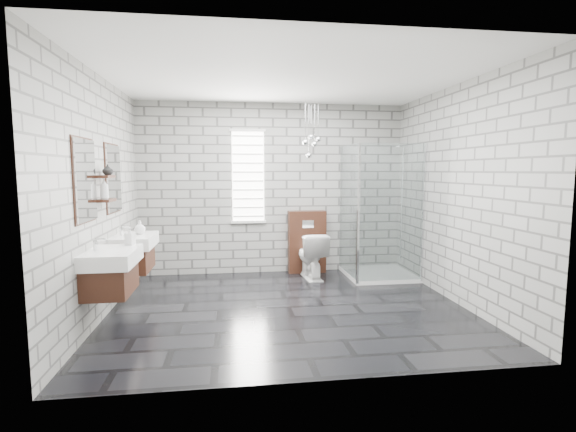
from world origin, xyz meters
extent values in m
cube|color=black|center=(0.00, 0.00, -0.01)|extent=(4.20, 3.60, 0.02)
cube|color=white|center=(0.00, 0.00, 2.71)|extent=(4.20, 3.60, 0.02)
cube|color=gray|center=(0.00, 1.81, 1.35)|extent=(4.20, 0.02, 2.70)
cube|color=gray|center=(0.00, -1.81, 1.35)|extent=(4.20, 0.02, 2.70)
cube|color=gray|center=(-2.11, 0.00, 1.35)|extent=(0.02, 3.60, 2.70)
cube|color=gray|center=(2.11, 0.00, 1.35)|extent=(0.02, 3.60, 2.70)
cube|color=#3A1D12|center=(-1.89, -0.52, 0.55)|extent=(0.42, 0.62, 0.30)
cube|color=silver|center=(-1.69, -0.52, 0.58)|extent=(0.02, 0.35, 0.01)
cube|color=white|center=(-1.87, -0.52, 0.77)|extent=(0.47, 0.70, 0.15)
cylinder|color=silver|center=(-2.02, -0.52, 0.91)|extent=(0.04, 0.04, 0.12)
cylinder|color=silver|center=(-1.97, -0.52, 0.96)|extent=(0.10, 0.02, 0.02)
cube|color=white|center=(-2.08, -0.52, 1.55)|extent=(0.03, 0.55, 0.80)
cube|color=#3A1D12|center=(-2.09, -0.52, 1.55)|extent=(0.01, 0.59, 0.84)
cube|color=#3A1D12|center=(-1.89, 0.47, 0.55)|extent=(0.42, 0.62, 0.30)
cube|color=silver|center=(-1.69, 0.47, 0.58)|extent=(0.02, 0.35, 0.01)
cube|color=white|center=(-1.87, 0.47, 0.77)|extent=(0.47, 0.70, 0.15)
cylinder|color=silver|center=(-2.02, 0.47, 0.91)|extent=(0.04, 0.04, 0.12)
cylinder|color=silver|center=(-1.97, 0.47, 0.96)|extent=(0.10, 0.02, 0.02)
cube|color=white|center=(-2.08, 0.47, 1.55)|extent=(0.03, 0.55, 0.80)
cube|color=#3A1D12|center=(-2.09, 0.47, 1.55)|extent=(0.01, 0.59, 0.84)
cube|color=#3A1D12|center=(-2.03, -0.05, 1.32)|extent=(0.14, 0.30, 0.03)
cube|color=#3A1D12|center=(-2.03, -0.05, 1.58)|extent=(0.14, 0.30, 0.03)
cube|color=white|center=(-0.40, 1.79, 1.55)|extent=(0.50, 0.02, 1.40)
cube|color=silver|center=(-0.40, 1.77, 2.27)|extent=(0.56, 0.04, 0.04)
cube|color=silver|center=(-0.40, 1.77, 0.83)|extent=(0.56, 0.04, 0.04)
cube|color=silver|center=(-0.40, 1.77, 0.92)|extent=(0.48, 0.01, 0.02)
cube|color=silver|center=(-0.40, 1.77, 1.06)|extent=(0.48, 0.01, 0.02)
cube|color=silver|center=(-0.40, 1.77, 1.20)|extent=(0.48, 0.01, 0.02)
cube|color=silver|center=(-0.40, 1.77, 1.34)|extent=(0.48, 0.01, 0.02)
cube|color=silver|center=(-0.40, 1.77, 1.48)|extent=(0.48, 0.01, 0.02)
cube|color=silver|center=(-0.40, 1.77, 1.62)|extent=(0.48, 0.01, 0.02)
cube|color=silver|center=(-0.40, 1.77, 1.76)|extent=(0.48, 0.01, 0.02)
cube|color=silver|center=(-0.40, 1.77, 1.90)|extent=(0.48, 0.01, 0.02)
cube|color=silver|center=(-0.40, 1.77, 2.04)|extent=(0.48, 0.01, 0.03)
cube|color=silver|center=(-0.40, 1.77, 2.18)|extent=(0.48, 0.01, 0.03)
cube|color=#3A1D12|center=(0.53, 1.70, 0.50)|extent=(0.60, 0.20, 1.00)
cube|color=silver|center=(0.53, 1.60, 0.80)|extent=(0.18, 0.01, 0.12)
cube|color=white|center=(1.60, 1.30, 0.03)|extent=(1.00, 1.00, 0.06)
cube|color=silver|center=(1.60, 0.81, 1.03)|extent=(1.00, 0.01, 2.00)
cube|color=silver|center=(1.11, 1.30, 1.03)|extent=(0.01, 1.00, 2.00)
cube|color=silver|center=(1.11, 0.81, 1.03)|extent=(0.03, 0.03, 2.00)
cube|color=silver|center=(2.08, 0.81, 1.03)|extent=(0.03, 0.03, 2.00)
cylinder|color=silver|center=(2.04, 1.50, 1.10)|extent=(0.02, 0.02, 1.80)
cylinder|color=silver|center=(1.96, 1.50, 2.02)|extent=(0.14, 0.14, 0.02)
sphere|color=silver|center=(0.42, 1.28, 2.06)|extent=(0.09, 0.09, 0.09)
cylinder|color=silver|center=(0.42, 1.28, 2.40)|extent=(0.01, 0.01, 0.59)
sphere|color=silver|center=(0.58, 1.35, 2.04)|extent=(0.09, 0.09, 0.09)
cylinder|color=silver|center=(0.58, 1.35, 2.39)|extent=(0.01, 0.01, 0.62)
sphere|color=silver|center=(0.54, 1.43, 2.15)|extent=(0.09, 0.09, 0.09)
cylinder|color=silver|center=(0.54, 1.43, 2.45)|extent=(0.01, 0.01, 0.50)
sphere|color=silver|center=(0.50, 1.39, 1.87)|extent=(0.09, 0.09, 0.09)
cylinder|color=silver|center=(0.50, 1.39, 2.31)|extent=(0.01, 0.01, 0.78)
sphere|color=silver|center=(0.65, 1.42, 2.12)|extent=(0.09, 0.09, 0.09)
cylinder|color=silver|center=(0.65, 1.42, 2.43)|extent=(0.01, 0.01, 0.54)
imported|color=white|center=(0.53, 1.33, 0.35)|extent=(0.45, 0.72, 0.70)
imported|color=#B2B2B2|center=(-1.75, -0.24, 0.95)|extent=(0.11, 0.11, 0.19)
imported|color=#B2B2B2|center=(-1.81, 0.53, 0.94)|extent=(0.17, 0.17, 0.17)
imported|color=#B2B2B2|center=(-2.02, -0.14, 1.45)|extent=(0.11, 0.11, 0.23)
imported|color=#B2B2B2|center=(-2.02, 0.02, 1.65)|extent=(0.13, 0.13, 0.12)
camera|label=1|loc=(-0.66, -4.85, 1.65)|focal=26.00mm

